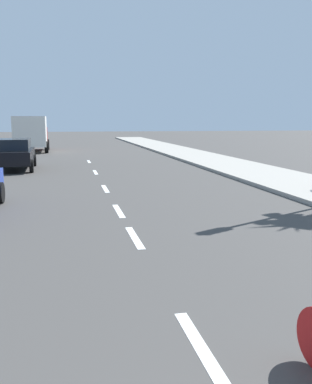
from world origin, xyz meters
TOP-DOWN VIEW (x-y plane):
  - ground_plane at (0.00, 20.00)m, footprint 160.00×160.00m
  - sidewalk_strip at (7.42, 22.00)m, footprint 3.60×80.00m
  - lane_stripe_1 at (0.00, 4.54)m, footprint 0.16×1.80m
  - lane_stripe_2 at (0.00, 9.24)m, footprint 0.16×1.80m
  - lane_stripe_3 at (0.00, 12.06)m, footprint 0.16×1.80m
  - lane_stripe_4 at (0.00, 16.10)m, footprint 0.16×1.80m
  - lane_stripe_5 at (0.00, 21.32)m, footprint 0.16×1.80m
  - lane_stripe_6 at (0.00, 26.97)m, footprint 0.16×1.80m
  - parked_car_black at (-3.99, 23.35)m, footprint 2.16×4.57m
  - delivery_truck at (-4.03, 36.58)m, footprint 2.75×6.28m

SIDE VIEW (x-z plane):
  - ground_plane at x=0.00m, z-range 0.00..0.00m
  - lane_stripe_1 at x=0.00m, z-range 0.00..0.01m
  - lane_stripe_2 at x=0.00m, z-range 0.00..0.01m
  - lane_stripe_3 at x=0.00m, z-range 0.00..0.01m
  - lane_stripe_4 at x=0.00m, z-range 0.00..0.01m
  - lane_stripe_5 at x=0.00m, z-range 0.00..0.01m
  - lane_stripe_6 at x=0.00m, z-range 0.00..0.01m
  - sidewalk_strip at x=7.42m, z-range 0.00..0.14m
  - parked_car_black at x=-3.99m, z-range 0.06..1.63m
  - delivery_truck at x=-4.03m, z-range 0.10..2.90m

